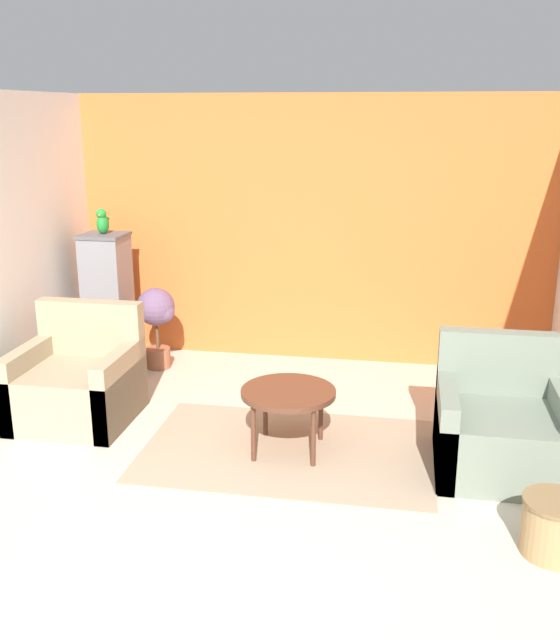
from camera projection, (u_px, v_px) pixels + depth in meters
name	position (u px, v px, depth m)	size (l,w,h in m)	color
ground_plane	(225.00, 561.00, 3.90)	(20.00, 20.00, 0.00)	beige
wall_back_accent	(312.00, 231.00, 6.79)	(4.64, 0.06, 2.53)	orange
area_rug	(288.00, 450.00, 5.17)	(2.09, 1.37, 0.01)	gray
coffee_table	(288.00, 396.00, 5.05)	(0.68, 0.68, 0.48)	#512D1E
armchair_left	(78.00, 384.00, 5.64)	(0.87, 0.84, 0.89)	#9E896B
armchair_right	(502.00, 430.00, 4.83)	(0.87, 0.84, 0.89)	slate
birdcage	(108.00, 302.00, 6.82)	(0.50, 0.50, 1.27)	#555559
parrot	(103.00, 222.00, 6.61)	(0.11, 0.20, 0.24)	#1E842D
potted_plant	(156.00, 315.00, 6.71)	(0.39, 0.36, 0.78)	brown
wicker_basket	(555.00, 525.00, 3.93)	(0.37, 0.37, 0.33)	#A37F51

